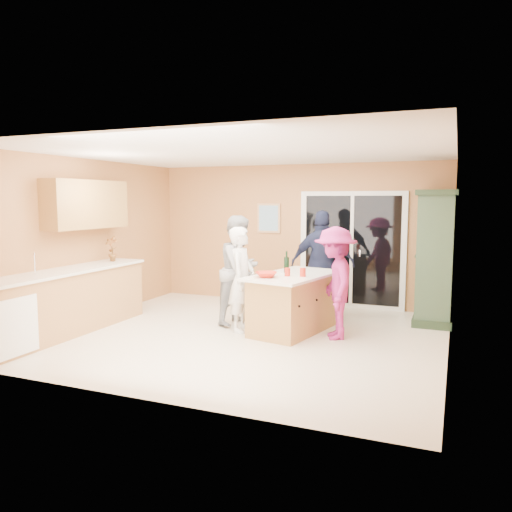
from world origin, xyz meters
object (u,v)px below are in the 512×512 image
at_px(woman_white, 242,279).
at_px(woman_grey, 240,270).
at_px(woman_navy, 323,264).
at_px(green_hutch, 435,258).
at_px(kitchen_island, 293,304).
at_px(woman_magenta, 335,283).

bearing_deg(woman_white, woman_grey, 21.03).
xyz_separation_m(woman_grey, woman_navy, (1.08, 0.92, 0.04)).
bearing_deg(green_hutch, woman_grey, -155.81).
xyz_separation_m(kitchen_island, woman_magenta, (0.65, -0.13, 0.39)).
height_order(kitchen_island, woman_magenta, woman_magenta).
bearing_deg(woman_white, kitchen_island, -76.21).
xyz_separation_m(green_hutch, woman_white, (-2.62, -1.66, -0.25)).
distance_m(kitchen_island, woman_grey, 1.03).
relative_size(green_hutch, woman_magenta, 1.33).
relative_size(green_hutch, woman_grey, 1.23).
distance_m(woman_white, woman_grey, 0.44).
relative_size(woman_grey, woman_magenta, 1.08).
height_order(green_hutch, woman_white, green_hutch).
height_order(kitchen_island, woman_white, woman_white).
relative_size(kitchen_island, woman_white, 1.15).
bearing_deg(woman_grey, woman_navy, -36.70).
xyz_separation_m(kitchen_island, woman_navy, (0.16, 1.05, 0.49)).
bearing_deg(woman_grey, kitchen_island, -85.12).
bearing_deg(green_hutch, woman_navy, -168.79).
xyz_separation_m(kitchen_island, woman_white, (-0.72, -0.26, 0.37)).
bearing_deg(woman_navy, woman_grey, 27.54).
relative_size(kitchen_island, woman_magenta, 1.13).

